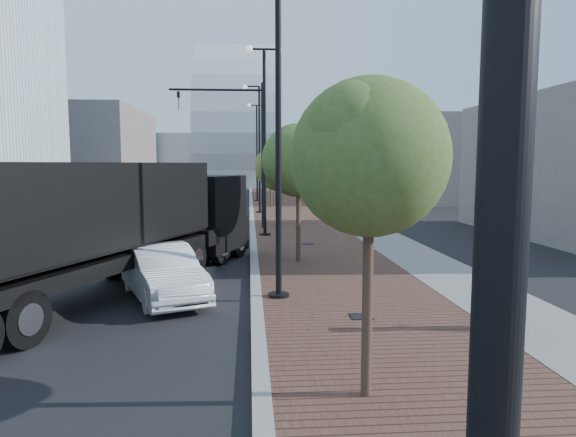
{
  "coord_description": "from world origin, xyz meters",
  "views": [
    {
      "loc": [
        -0.17,
        -3.51,
        3.65
      ],
      "look_at": [
        1.0,
        12.0,
        2.0
      ],
      "focal_mm": 32.25,
      "sensor_mm": 36.0,
      "label": 1
    }
  ],
  "objects": [
    {
      "name": "sidewalk",
      "position": [
        3.5,
        40.0,
        0.06
      ],
      "size": [
        7.0,
        140.0,
        0.12
      ],
      "primitive_type": "cube",
      "color": "#4C2D23",
      "rests_on": "ground"
    },
    {
      "name": "concrete_strip",
      "position": [
        6.2,
        40.0,
        0.07
      ],
      "size": [
        2.4,
        140.0,
        0.13
      ],
      "primitive_type": "cube",
      "color": "slate",
      "rests_on": "ground"
    },
    {
      "name": "curb",
      "position": [
        0.0,
        40.0,
        0.07
      ],
      "size": [
        0.3,
        140.0,
        0.14
      ],
      "primitive_type": "cube",
      "color": "gray",
      "rests_on": "ground"
    },
    {
      "name": "west_sidewalk",
      "position": [
        -13.0,
        40.0,
        0.06
      ],
      "size": [
        4.0,
        140.0,
        0.12
      ],
      "primitive_type": "cube",
      "color": "slate",
      "rests_on": "ground"
    },
    {
      "name": "dump_truck",
      "position": [
        -3.3,
        13.08,
        1.55
      ],
      "size": [
        7.67,
        13.67,
        3.68
      ],
      "rotation": [
        0.0,
        0.0,
        -0.39
      ],
      "color": "black",
      "rests_on": "ground"
    },
    {
      "name": "white_sedan",
      "position": [
        -2.52,
        10.45,
        0.72
      ],
      "size": [
        3.1,
        4.65,
        1.45
      ],
      "primitive_type": "imported",
      "rotation": [
        0.0,
        0.0,
        0.39
      ],
      "color": "silver",
      "rests_on": "ground"
    },
    {
      "name": "dark_car_mid",
      "position": [
        -5.22,
        31.18,
        0.58
      ],
      "size": [
        2.58,
        4.43,
        1.16
      ],
      "primitive_type": "imported",
      "rotation": [
        0.0,
        0.0,
        0.16
      ],
      "color": "black",
      "rests_on": "ground"
    },
    {
      "name": "dark_car_far",
      "position": [
        -3.98,
        34.3,
        0.62
      ],
      "size": [
        3.14,
        4.61,
        1.24
      ],
      "primitive_type": "imported",
      "rotation": [
        0.0,
        0.0,
        0.36
      ],
      "color": "black",
      "rests_on": "ground"
    },
    {
      "name": "pedestrian",
      "position": [
        5.28,
        6.97,
        0.98
      ],
      "size": [
        0.79,
        0.59,
        1.97
      ],
      "primitive_type": "imported",
      "rotation": [
        0.0,
        0.0,
        3.32
      ],
      "color": "black",
      "rests_on": "ground"
    },
    {
      "name": "streetlight_1",
      "position": [
        0.49,
        10.0,
        4.34
      ],
      "size": [
        1.44,
        0.56,
        9.21
      ],
      "color": "black",
      "rests_on": "ground"
    },
    {
      "name": "streetlight_2",
      "position": [
        0.6,
        22.0,
        4.82
      ],
      "size": [
        1.72,
        0.56,
        9.28
      ],
      "color": "black",
      "rests_on": "ground"
    },
    {
      "name": "streetlight_3",
      "position": [
        0.49,
        34.0,
        4.34
      ],
      "size": [
        1.44,
        0.56,
        9.21
      ],
      "color": "black",
      "rests_on": "ground"
    },
    {
      "name": "streetlight_4",
      "position": [
        0.6,
        46.0,
        4.82
      ],
      "size": [
        1.72,
        0.56,
        9.28
      ],
      "color": "black",
      "rests_on": "ground"
    },
    {
      "name": "traffic_mast",
      "position": [
        -0.3,
        25.0,
        4.98
      ],
      "size": [
        5.09,
        0.2,
        8.0
      ],
      "color": "black",
      "rests_on": "ground"
    },
    {
      "name": "tree_0",
      "position": [
        1.65,
        4.02,
        3.73
      ],
      "size": [
        2.39,
        2.35,
        4.92
      ],
      "color": "#382619",
      "rests_on": "ground"
    },
    {
      "name": "tree_1",
      "position": [
        1.65,
        15.02,
        3.76
      ],
      "size": [
        2.64,
        2.63,
        5.09
      ],
      "color": "#382619",
      "rests_on": "ground"
    },
    {
      "name": "tree_2",
      "position": [
        1.65,
        27.02,
        3.43
      ],
      "size": [
        2.81,
        2.81,
        4.85
      ],
      "color": "#382619",
      "rests_on": "ground"
    },
    {
      "name": "tree_3",
      "position": [
        1.65,
        39.02,
        3.73
      ],
      "size": [
        2.54,
        2.52,
        5.0
      ],
      "color": "#382619",
      "rests_on": "ground"
    },
    {
      "name": "convention_center",
      "position": [
        -2.0,
        85.0,
        6.0
      ],
      "size": [
        50.0,
        30.0,
        50.0
      ],
      "color": "#A3AAAD",
      "rests_on": "ground"
    },
    {
      "name": "commercial_block_nw",
      "position": [
        -20.0,
        60.0,
        5.0
      ],
      "size": [
        14.0,
        20.0,
        10.0
      ],
      "primitive_type": "cube",
      "color": "slate",
      "rests_on": "ground"
    },
    {
      "name": "commercial_block_ne",
      "position": [
        16.0,
        50.0,
        4.0
      ],
      "size": [
        12.0,
        22.0,
        8.0
      ],
      "primitive_type": "cube",
      "color": "slate",
      "rests_on": "ground"
    },
    {
      "name": "utility_cover_1",
      "position": [
        2.4,
        8.0,
        0.13
      ],
      "size": [
        0.5,
        0.5,
        0.02
      ],
      "primitive_type": "cube",
      "color": "black",
      "rests_on": "sidewalk"
    },
    {
      "name": "utility_cover_2",
      "position": [
        2.4,
        19.0,
        0.13
      ],
      "size": [
        0.5,
        0.5,
        0.02
      ],
      "primitive_type": "cube",
      "color": "black",
      "rests_on": "sidewalk"
    }
  ]
}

